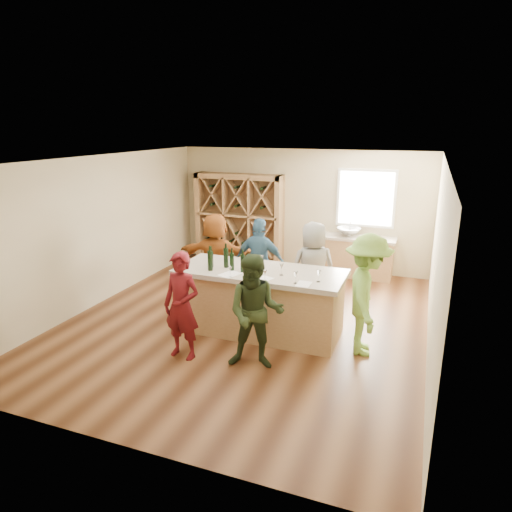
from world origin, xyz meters
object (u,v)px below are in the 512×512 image
(sink, at_px, (349,232))
(person_far_left, at_px, (216,256))
(person_far_mid, at_px, (260,263))
(person_far_right, at_px, (313,269))
(wine_rack, at_px, (239,219))
(person_near_left, at_px, (182,306))
(wine_bottle_e, at_px, (243,263))
(wine_bottle_b, at_px, (210,261))
(tasting_counter_base, at_px, (260,303))
(wine_bottle_c, at_px, (226,258))
(wine_bottle_d, at_px, (232,262))
(person_near_right, at_px, (256,313))
(person_server, at_px, (367,295))
(wine_bottle_a, at_px, (211,259))

(sink, distance_m, person_far_left, 3.21)
(person_far_mid, xyz_separation_m, person_far_right, (1.03, -0.06, 0.01))
(wine_rack, relative_size, person_near_left, 1.37)
(wine_bottle_e, bearing_deg, wine_rack, 113.48)
(person_far_mid, bearing_deg, wine_bottle_b, 77.33)
(tasting_counter_base, height_order, wine_bottle_c, wine_bottle_c)
(wine_bottle_d, height_order, person_near_right, person_near_right)
(sink, relative_size, person_far_mid, 0.32)
(person_near_left, distance_m, person_far_left, 2.42)
(wine_rack, bearing_deg, person_far_right, -45.57)
(wine_bottle_b, distance_m, person_far_left, 1.62)
(tasting_counter_base, relative_size, person_server, 1.41)
(person_near_left, height_order, person_far_mid, person_far_mid)
(sink, distance_m, wine_bottle_a, 4.00)
(person_server, xyz_separation_m, person_far_left, (-3.06, 1.27, -0.06))
(person_near_right, bearing_deg, person_far_left, 114.23)
(wine_rack, relative_size, person_near_right, 1.32)
(sink, xyz_separation_m, person_near_left, (-1.61, -4.71, -0.21))
(wine_rack, height_order, wine_bottle_a, wine_rack)
(person_near_left, height_order, person_far_left, person_far_left)
(wine_bottle_c, relative_size, wine_bottle_e, 1.13)
(person_server, xyz_separation_m, person_far_right, (-1.09, 1.16, -0.07))
(wine_bottle_e, bearing_deg, wine_bottle_b, -167.31)
(wine_rack, height_order, person_far_left, wine_rack)
(sink, bearing_deg, wine_bottle_c, -111.60)
(wine_bottle_b, bearing_deg, person_near_right, -36.48)
(wine_bottle_c, distance_m, wine_bottle_d, 0.20)
(person_near_left, distance_m, person_far_mid, 2.33)
(wine_bottle_c, xyz_separation_m, person_far_right, (1.20, 1.10, -0.39))
(person_far_left, bearing_deg, wine_bottle_e, 124.14)
(wine_bottle_e, bearing_deg, person_near_right, -58.25)
(wine_bottle_d, distance_m, person_far_right, 1.65)
(person_near_right, relative_size, person_far_mid, 0.98)
(tasting_counter_base, xyz_separation_m, wine_bottle_a, (-0.81, -0.13, 0.72))
(tasting_counter_base, distance_m, wine_bottle_b, 1.09)
(wine_bottle_c, bearing_deg, person_far_right, 42.47)
(wine_bottle_d, bearing_deg, wine_bottle_a, 173.42)
(wine_bottle_b, relative_size, person_near_left, 0.20)
(tasting_counter_base, height_order, person_far_right, person_far_right)
(wine_bottle_e, xyz_separation_m, person_far_left, (-1.12, 1.34, -0.37))
(wine_bottle_d, relative_size, person_far_left, 0.17)
(sink, relative_size, person_far_left, 0.32)
(sink, xyz_separation_m, tasting_counter_base, (-0.83, -3.51, -0.51))
(person_near_left, bearing_deg, person_near_right, 10.34)
(sink, height_order, wine_bottle_c, wine_bottle_c)
(person_far_mid, distance_m, person_far_left, 0.94)
(person_far_mid, height_order, person_far_left, person_far_left)
(wine_bottle_b, xyz_separation_m, person_server, (2.46, 0.19, -0.32))
(tasting_counter_base, relative_size, person_far_right, 1.52)
(wine_rack, xyz_separation_m, tasting_counter_base, (1.87, -3.58, -0.60))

